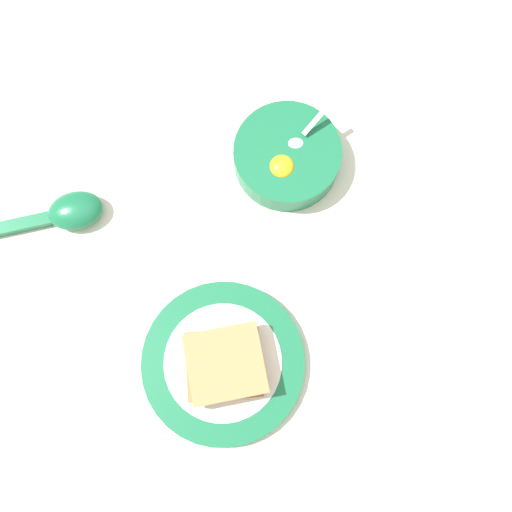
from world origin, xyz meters
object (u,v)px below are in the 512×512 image
toast_sandwich (225,364)px  soup_spoon (66,213)px  toast_plate (223,363)px  egg_bowl (287,156)px

toast_sandwich → soup_spoon: toast_sandwich is taller
toast_plate → soup_spoon: soup_spoon is taller
soup_spoon → toast_sandwich: bearing=-47.1°
egg_bowl → toast_plate: bearing=-111.2°
toast_plate → toast_sandwich: toast_sandwich is taller
egg_bowl → toast_sandwich: size_ratio=1.41×
toast_sandwich → soup_spoon: (-0.21, 0.23, -0.02)m
toast_sandwich → egg_bowl: bearing=69.6°
egg_bowl → toast_sandwich: egg_bowl is taller
toast_plate → soup_spoon: 0.31m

